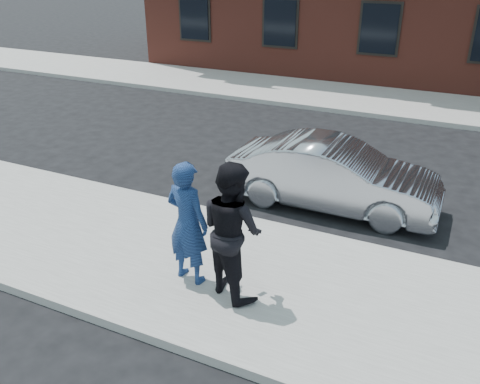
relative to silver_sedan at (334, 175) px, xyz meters
The scene contains 8 objects.
ground 3.35m from the silver_sedan, 115.29° to the right, with size 100.00×100.00×0.00m, color black.
near_sidewalk 3.56m from the silver_sedan, 113.54° to the right, with size 50.00×3.50×0.15m, color gray.
near_curb 2.08m from the silver_sedan, 134.71° to the right, with size 50.00×0.10×0.15m, color #999691.
far_sidewalk 8.43m from the silver_sedan, 99.59° to the left, with size 50.00×3.50×0.15m, color gray.
far_curb 6.66m from the silver_sedan, 102.19° to the left, with size 50.00×0.10×0.15m, color #999691.
silver_sedan is the anchor object (origin of this frame).
man_hoodie 3.82m from the silver_sedan, 108.67° to the right, with size 0.77×0.57×1.94m.
man_peacoat 3.66m from the silver_sedan, 97.67° to the right, with size 1.25×1.15×2.06m.
Camera 1 is at (3.69, -6.21, 4.74)m, focal length 38.00 mm.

